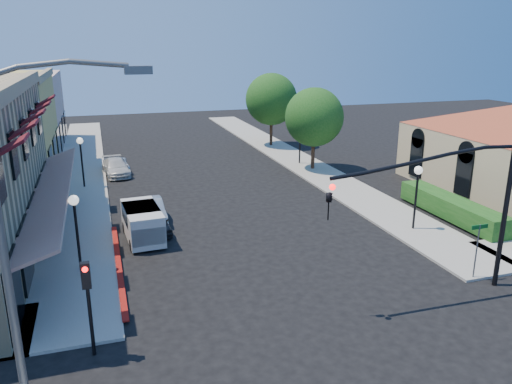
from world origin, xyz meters
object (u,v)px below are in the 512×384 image
object	(u,v)px
signal_mast_arm	(463,196)
parked_car_c	(116,167)
secondary_signal	(88,292)
parked_car_b	(151,210)
street_tree_b	(271,99)
street_name_sign	(478,242)
parked_car_a	(155,222)
lamppost_right_near	(417,182)
cobra_streetlight	(20,250)
lamppost_right_far	(300,132)
parked_car_d	(116,165)
street_tree_a	(314,117)
white_van	(143,221)
lamppost_left_near	(75,214)
lamppost_left_far	(81,150)

from	to	relation	value
signal_mast_arm	parked_car_c	bearing A→B (deg)	117.16
secondary_signal	parked_car_b	bearing A→B (deg)	75.54
street_tree_b	parked_car_b	bearing A→B (deg)	-126.80
street_name_sign	parked_car_a	size ratio (longest dim) A/B	0.76
street_tree_b	lamppost_right_near	size ratio (longest dim) A/B	1.97
street_tree_b	parked_car_a	bearing A→B (deg)	-124.22
secondary_signal	cobra_streetlight	world-z (taller)	cobra_streetlight
street_tree_b	signal_mast_arm	size ratio (longest dim) A/B	0.88
lamppost_right_far	parked_car_d	xyz separation A→B (m)	(-14.63, 2.00, -2.19)
parked_car_c	street_tree_a	bearing A→B (deg)	-17.53
secondary_signal	white_van	distance (m)	10.08
street_tree_b	street_name_sign	world-z (taller)	street_tree_b
street_tree_a	secondary_signal	xyz separation A→B (m)	(-16.80, -20.59, -1.88)
lamppost_left_near	parked_car_a	xyz separation A→B (m)	(3.70, 4.00, -2.18)
white_van	parked_car_d	world-z (taller)	white_van
lamppost_left_near	lamppost_left_far	size ratio (longest dim) A/B	1.00
street_tree_b	secondary_signal	xyz separation A→B (m)	(-16.80, -30.59, -2.23)
street_name_sign	lamppost_left_near	bearing A→B (deg)	160.07
lamppost_left_far	signal_mast_arm	bearing A→B (deg)	-55.00
street_name_sign	parked_car_c	distance (m)	26.62
lamppost_left_near	parked_car_b	size ratio (longest dim) A/B	0.93
signal_mast_arm	parked_car_d	bearing A→B (deg)	116.06
lamppost_right_far	lamppost_left_far	bearing A→B (deg)	-173.29
street_tree_a	parked_car_d	xyz separation A→B (m)	(-14.93, 4.00, -3.65)
parked_car_c	lamppost_right_far	bearing A→B (deg)	-10.11
lamppost_right_near	parked_car_b	world-z (taller)	lamppost_right_near
secondary_signal	lamppost_left_near	size ratio (longest dim) A/B	0.93
parked_car_b	lamppost_right_far	bearing A→B (deg)	35.03
street_tree_a	street_tree_b	bearing A→B (deg)	90.00
parked_car_b	parked_car_c	world-z (taller)	parked_car_b
signal_mast_arm	parked_car_c	distance (m)	26.64
street_tree_b	signal_mast_arm	world-z (taller)	street_tree_b
lamppost_left_far	parked_car_d	size ratio (longest dim) A/B	0.91
signal_mast_arm	parked_car_d	size ratio (longest dim) A/B	2.05
street_tree_b	lamppost_left_near	size ratio (longest dim) A/B	1.97
lamppost_right_near	parked_car_a	distance (m)	14.06
cobra_streetlight	white_van	xyz separation A→B (m)	(3.65, 13.09, -4.28)
parked_car_c	signal_mast_arm	bearing A→B (deg)	-69.06
cobra_streetlight	lamppost_left_far	distance (m)	24.14
white_van	lamppost_left_near	bearing A→B (deg)	-134.22
signal_mast_arm	lamppost_left_near	bearing A→B (deg)	155.63
lamppost_right_near	parked_car_b	bearing A→B (deg)	156.37
lamppost_right_near	parked_car_d	xyz separation A→B (m)	(-14.63, 18.00, -2.19)
parked_car_a	parked_car_c	size ratio (longest dim) A/B	0.78
lamppost_left_near	street_tree_a	bearing A→B (deg)	38.98
white_van	cobra_streetlight	bearing A→B (deg)	-105.59
cobra_streetlight	parked_car_d	bearing A→B (deg)	83.84
lamppost_left_far	parked_car_a	world-z (taller)	lamppost_left_far
signal_mast_arm	parked_car_c	size ratio (longest dim) A/B	1.91
signal_mast_arm	lamppost_left_near	size ratio (longest dim) A/B	2.24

